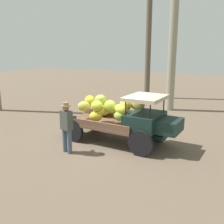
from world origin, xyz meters
TOP-DOWN VIEW (x-y plane):
  - ground_plane at (0.00, 0.00)m, footprint 60.00×60.00m
  - truck at (0.40, -0.06)m, footprint 4.53×2.01m
  - farmer at (-0.87, -1.82)m, footprint 0.54×0.50m

SIDE VIEW (x-z plane):
  - ground_plane at x=0.00m, z-range 0.00..0.00m
  - truck at x=0.40m, z-range 0.04..1.92m
  - farmer at x=-0.87m, z-range 0.12..1.87m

